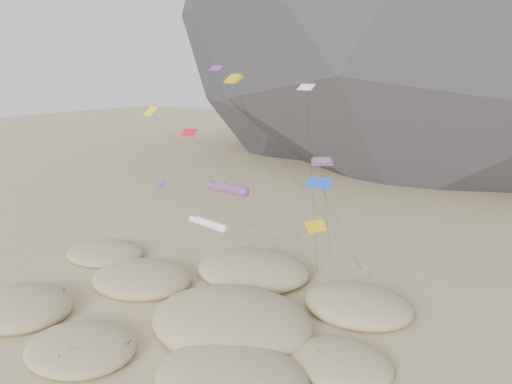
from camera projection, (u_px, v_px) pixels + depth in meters
ground at (179, 328)px, 52.13m from camera, size 500.00×500.00×0.00m
dunes at (201, 306)px, 55.49m from camera, size 50.57×35.77×4.29m
dune_grass at (196, 304)px, 55.74m from camera, size 41.57×30.17×1.53m
kite_stakes at (304, 262)px, 69.69m from camera, size 20.17×5.90×0.30m
rainbow_tube_kite at (228, 189)px, 59.86m from camera, size 8.21×13.54×13.37m
white_tube_kite at (208, 224)px, 55.71m from camera, size 6.98×15.56×10.25m
orange_parafoil at (234, 81)px, 58.04m from camera, size 4.69×14.58×25.82m
multi_parafoil at (322, 163)px, 55.98m from camera, size 4.09×11.25×16.73m
delta_kites at (237, 153)px, 56.33m from camera, size 26.61×20.20×26.74m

